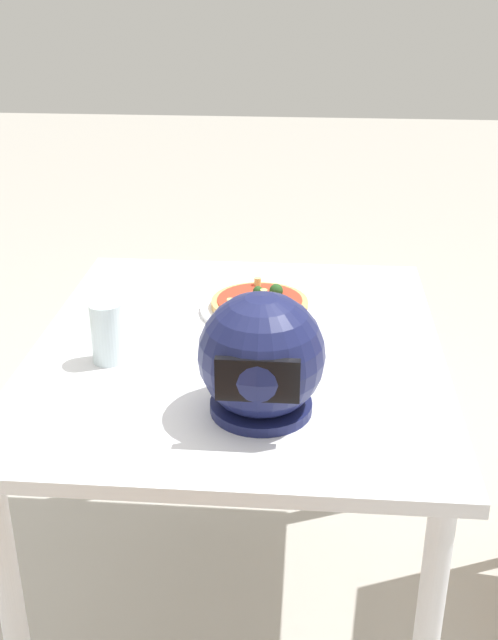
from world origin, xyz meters
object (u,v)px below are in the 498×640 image
Objects in this scene: dining_table at (238,382)px; drinking_glass at (107,333)px; motorcycle_helmet at (261,358)px; pizza at (260,302)px.

drinking_glass is at bearing 19.20° from dining_table.
motorcycle_helmet is at bearing 104.74° from dining_table.
drinking_glass is (0.31, 0.29, 0.04)m from pizza.
motorcycle_helmet is at bearing 94.22° from pizza.
pizza is at bearing -100.93° from dining_table.
dining_table is at bearing 79.07° from pizza.
dining_table is 0.35m from motorcycle_helmet.
pizza is (-0.04, -0.19, 0.12)m from dining_table.
drinking_glass reaches higher than pizza.
drinking_glass is at bearing -27.44° from motorcycle_helmet.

